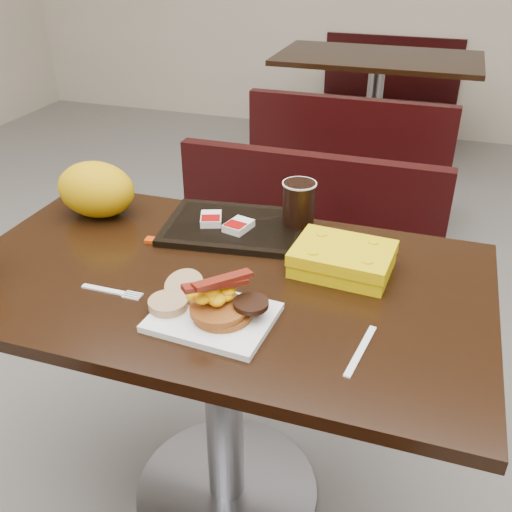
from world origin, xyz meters
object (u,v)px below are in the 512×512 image
(table_far, at_px, (372,117))
(paper_bag, at_px, (96,189))
(hashbrown_sleeve_right, at_px, (239,226))
(table_near, at_px, (224,398))
(clamshell, at_px, (343,259))
(bench_far_n, at_px, (386,93))
(pancake_stack, at_px, (222,311))
(bench_near_n, at_px, (294,269))
(tray, at_px, (235,227))
(bench_far_s, at_px, (353,157))
(hashbrown_sleeve_left, at_px, (211,219))
(coffee_cup_far, at_px, (299,203))
(platter, at_px, (213,317))
(knife, at_px, (361,351))
(fork, at_px, (103,290))

(table_far, distance_m, paper_bag, 2.49)
(table_far, xyz_separation_m, hashbrown_sleeve_right, (-0.02, -2.40, 0.40))
(table_near, relative_size, hashbrown_sleeve_right, 16.46)
(clamshell, distance_m, paper_bag, 0.69)
(bench_far_n, bearing_deg, pancake_stack, -88.83)
(bench_far_n, bearing_deg, table_near, -90.00)
(bench_near_n, bearing_deg, table_near, -90.00)
(table_near, xyz_separation_m, tray, (-0.04, 0.22, 0.38))
(table_near, relative_size, bench_far_s, 1.20)
(hashbrown_sleeve_left, distance_m, coffee_cup_far, 0.23)
(bench_far_n, distance_m, hashbrown_sleeve_right, 3.13)
(platter, height_order, clamshell, clamshell)
(knife, relative_size, hashbrown_sleeve_right, 2.22)
(clamshell, bearing_deg, fork, -148.36)
(hashbrown_sleeve_left, xyz_separation_m, hashbrown_sleeve_right, (0.08, -0.02, 0.00))
(table_far, bearing_deg, hashbrown_sleeve_left, -92.52)
(fork, distance_m, hashbrown_sleeve_left, 0.37)
(bench_far_n, height_order, hashbrown_sleeve_right, hashbrown_sleeve_right)
(table_near, relative_size, knife, 7.42)
(table_far, height_order, fork, fork)
(fork, xyz_separation_m, coffee_cup_far, (0.33, 0.42, 0.07))
(bench_near_n, relative_size, hashbrown_sleeve_left, 13.95)
(bench_near_n, relative_size, hashbrown_sleeve_right, 13.71)
(hashbrown_sleeve_right, bearing_deg, bench_far_n, 103.84)
(hashbrown_sleeve_right, distance_m, clamshell, 0.30)
(table_far, distance_m, fork, 2.77)
(knife, bearing_deg, table_near, -106.80)
(hashbrown_sleeve_left, bearing_deg, clamshell, -35.65)
(pancake_stack, bearing_deg, hashbrown_sleeve_right, 104.82)
(platter, distance_m, tray, 0.39)
(bench_far_n, height_order, paper_bag, paper_bag)
(platter, xyz_separation_m, clamshell, (0.21, 0.27, 0.02))
(pancake_stack, relative_size, tray, 0.33)
(table_near, bearing_deg, bench_far_n, 90.00)
(hashbrown_sleeve_left, bearing_deg, bench_near_n, 57.74)
(tray, xyz_separation_m, paper_bag, (-0.38, -0.03, 0.07))
(platter, distance_m, hashbrown_sleeve_right, 0.37)
(fork, bearing_deg, knife, -2.89)
(table_far, relative_size, fork, 8.43)
(pancake_stack, relative_size, fork, 0.84)
(coffee_cup_far, bearing_deg, bench_near_n, 104.76)
(table_near, bearing_deg, clamshell, 23.30)
(table_near, bearing_deg, knife, -25.16)
(platter, bearing_deg, hashbrown_sleeve_right, 105.81)
(table_far, distance_m, clamshell, 2.53)
(bench_far_s, bearing_deg, clamshell, -81.75)
(bench_near_n, height_order, paper_bag, paper_bag)
(hashbrown_sleeve_left, bearing_deg, knife, -59.80)
(bench_far_n, bearing_deg, hashbrown_sleeve_right, -90.44)
(bench_near_n, height_order, platter, platter)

